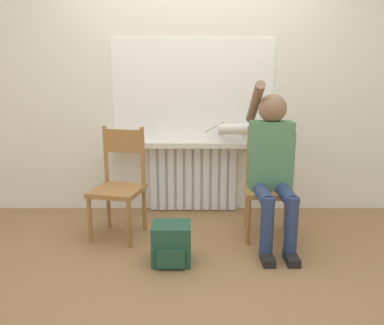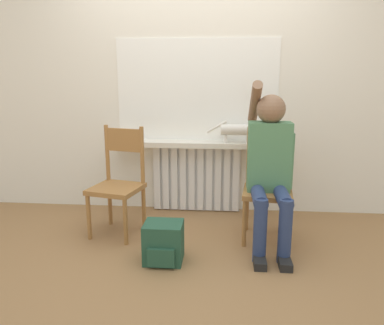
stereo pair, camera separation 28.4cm
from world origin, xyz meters
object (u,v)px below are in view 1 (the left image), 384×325
at_px(chair_right, 268,183).
at_px(person, 271,161).
at_px(backpack, 171,244).
at_px(chair_left, 118,183).
at_px(cat, 235,129).

relative_size(chair_right, person, 0.71).
height_order(chair_right, backpack, chair_right).
distance_m(chair_left, cat, 1.23).
bearing_deg(chair_right, chair_left, -173.62).
bearing_deg(chair_left, person, 8.20).
xyz_separation_m(chair_left, cat, (1.05, 0.52, 0.39)).
xyz_separation_m(chair_right, cat, (-0.23, 0.51, 0.39)).
xyz_separation_m(person, backpack, (-0.80, -0.39, -0.53)).
xyz_separation_m(chair_left, backpack, (0.47, -0.51, -0.32)).
bearing_deg(chair_right, backpack, -141.44).
height_order(person, cat, person).
height_order(chair_right, person, person).
bearing_deg(person, cat, 109.55).
bearing_deg(backpack, chair_right, 32.22).
bearing_deg(cat, backpack, -119.40).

